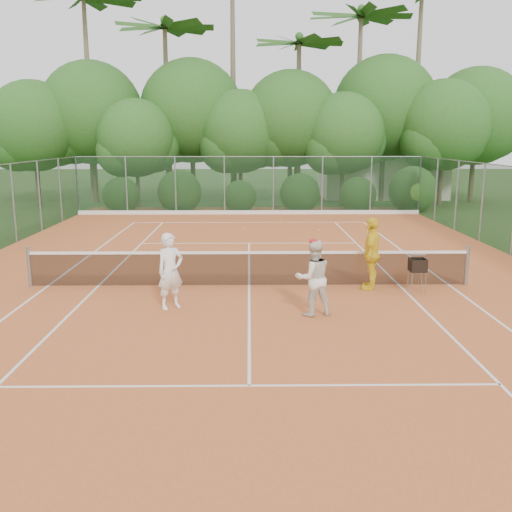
{
  "coord_description": "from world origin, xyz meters",
  "views": [
    {
      "loc": [
        0.0,
        -15.05,
        3.98
      ],
      "look_at": [
        0.17,
        -1.2,
        1.1
      ],
      "focal_mm": 40.0,
      "sensor_mm": 36.0,
      "label": 1
    }
  ],
  "objects": [
    {
      "name": "tennis_net",
      "position": [
        0.0,
        0.0,
        0.53
      ],
      "size": [
        11.97,
        0.1,
        1.1
      ],
      "color": "gray",
      "rests_on": "clay_court"
    },
    {
      "name": "stray_ball_c",
      "position": [
        3.03,
        9.34,
        0.05
      ],
      "size": [
        0.07,
        0.07,
        0.07
      ],
      "primitive_type": "sphere",
      "color": "#CEE535",
      "rests_on": "clay_court"
    },
    {
      "name": "ground",
      "position": [
        0.0,
        0.0,
        0.0
      ],
      "size": [
        120.0,
        120.0,
        0.0
      ],
      "primitive_type": "plane",
      "color": "#264518",
      "rests_on": "ground"
    },
    {
      "name": "player_white",
      "position": [
        -1.84,
        -2.03,
        0.92
      ],
      "size": [
        0.78,
        0.73,
        1.8
      ],
      "primitive_type": "imported",
      "rotation": [
        0.0,
        0.0,
        0.63
      ],
      "color": "white",
      "rests_on": "clay_court"
    },
    {
      "name": "court_markings",
      "position": [
        0.0,
        0.0,
        0.02
      ],
      "size": [
        11.03,
        23.83,
        0.01
      ],
      "color": "white",
      "rests_on": "clay_court"
    },
    {
      "name": "tropical_treeline",
      "position": [
        1.43,
        20.22,
        5.11
      ],
      "size": [
        32.1,
        8.49,
        15.03
      ],
      "color": "brown",
      "rests_on": "ground"
    },
    {
      "name": "clay_court",
      "position": [
        0.0,
        0.0,
        0.01
      ],
      "size": [
        18.0,
        36.0,
        0.02
      ],
      "primitive_type": "cube",
      "color": "#BE5E2C",
      "rests_on": "ground"
    },
    {
      "name": "club_building",
      "position": [
        9.0,
        24.0,
        1.5
      ],
      "size": [
        8.0,
        5.0,
        3.0
      ],
      "primitive_type": "cube",
      "color": "beige",
      "rests_on": "ground"
    },
    {
      "name": "player_yellow",
      "position": [
        3.24,
        -0.35,
        0.98
      ],
      "size": [
        0.82,
        1.22,
        1.92
      ],
      "primitive_type": "imported",
      "rotation": [
        0.0,
        0.0,
        -1.92
      ],
      "color": "yellow",
      "rests_on": "clay_court"
    },
    {
      "name": "stray_ball_a",
      "position": [
        -0.23,
        9.84,
        0.05
      ],
      "size": [
        0.07,
        0.07,
        0.07
      ],
      "primitive_type": "sphere",
      "color": "#D0E234",
      "rests_on": "clay_court"
    },
    {
      "name": "ball_hopper",
      "position": [
        4.35,
        -0.77,
        0.74
      ],
      "size": [
        0.4,
        0.4,
        0.91
      ],
      "rotation": [
        0.0,
        0.0,
        0.12
      ],
      "color": "gray",
      "rests_on": "clay_court"
    },
    {
      "name": "player_center_grp",
      "position": [
        1.44,
        -2.62,
        0.89
      ],
      "size": [
        0.98,
        0.85,
        1.77
      ],
      "color": "silver",
      "rests_on": "clay_court"
    },
    {
      "name": "stray_ball_b",
      "position": [
        1.51,
        12.31,
        0.05
      ],
      "size": [
        0.07,
        0.07,
        0.07
      ],
      "primitive_type": "sphere",
      "color": "#ACC92E",
      "rests_on": "clay_court"
    },
    {
      "name": "fence_back",
      "position": [
        0.0,
        15.0,
        1.52
      ],
      "size": [
        18.07,
        0.07,
        3.0
      ],
      "color": "#19381E",
      "rests_on": "clay_court"
    }
  ]
}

